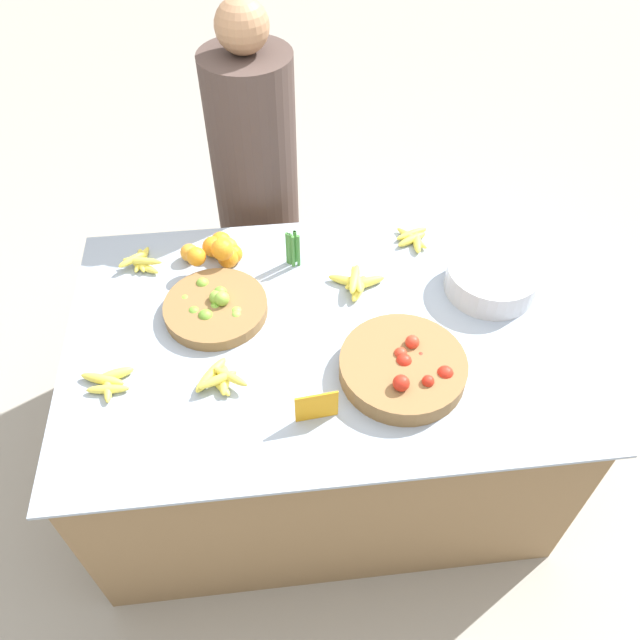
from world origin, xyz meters
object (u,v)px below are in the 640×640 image
object	(u,v)px
lime_bowl	(215,307)
tomato_basket	(403,367)
metal_bowl	(491,279)
vendor_person	(258,200)
price_sign	(317,407)

from	to	relation	value
lime_bowl	tomato_basket	size ratio (longest dim) A/B	0.89
tomato_basket	metal_bowl	bearing A→B (deg)	41.53
vendor_person	lime_bowl	bearing A→B (deg)	-103.15
lime_bowl	tomato_basket	distance (m)	0.68
tomato_basket	metal_bowl	distance (m)	0.52
price_sign	tomato_basket	bearing A→B (deg)	19.54
price_sign	vendor_person	bearing A→B (deg)	90.62
metal_bowl	vendor_person	size ratio (longest dim) A/B	0.21
price_sign	vendor_person	size ratio (longest dim) A/B	0.08
metal_bowl	vendor_person	world-z (taller)	vendor_person
price_sign	lime_bowl	bearing A→B (deg)	117.08
tomato_basket	vendor_person	size ratio (longest dim) A/B	0.26
lime_bowl	metal_bowl	world-z (taller)	metal_bowl
metal_bowl	vendor_person	distance (m)	1.09
tomato_basket	price_sign	distance (m)	0.32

